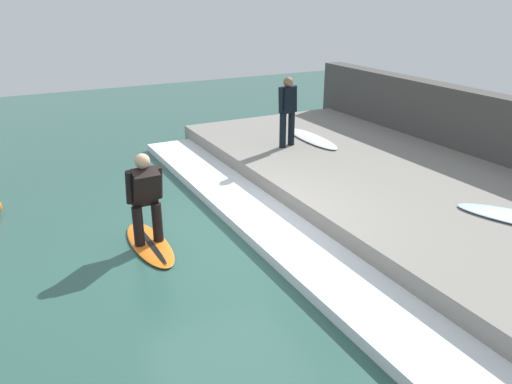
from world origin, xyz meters
TOP-DOWN VIEW (x-y plane):
  - ground_plane at (0.00, 0.00)m, footprint 28.00×28.00m
  - concrete_ledge at (3.54, 0.00)m, footprint 4.40×10.78m
  - back_wall at (5.99, 0.00)m, footprint 0.50×11.32m
  - wave_foam_crest at (0.81, 0.00)m, footprint 1.06×10.24m
  - surfboard_riding at (-1.07, 0.35)m, footprint 0.56×1.65m
  - surfer_riding at (-1.07, 0.35)m, footprint 0.54×0.45m
  - surfer_waiting_near at (2.72, 2.68)m, footprint 0.49×0.32m
  - surfboard_waiting_near at (3.49, 2.85)m, footprint 0.61×1.97m

SIDE VIEW (x-z plane):
  - ground_plane at x=0.00m, z-range 0.00..0.00m
  - surfboard_riding at x=-1.07m, z-range 0.00..0.06m
  - wave_foam_crest at x=0.81m, z-range 0.00..0.16m
  - concrete_ledge at x=3.54m, z-range 0.00..0.43m
  - surfboard_waiting_near at x=3.49m, z-range 0.43..0.49m
  - surfer_riding at x=-1.07m, z-range 0.13..1.53m
  - back_wall at x=5.99m, z-range 0.00..1.69m
  - surfer_waiting_near at x=2.72m, z-range 0.52..2.01m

